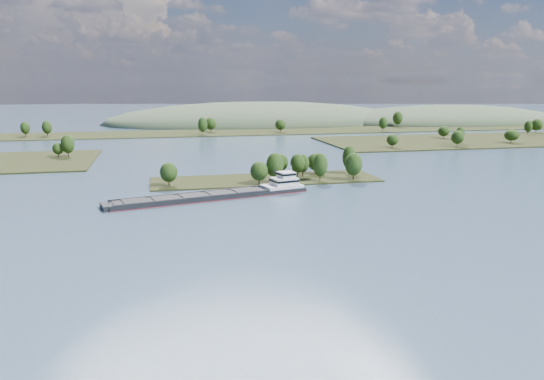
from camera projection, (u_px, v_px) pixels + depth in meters
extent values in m
plane|color=#395063|center=(302.00, 212.00, 177.24)|extent=(1800.00, 1800.00, 0.00)
cube|color=black|center=(266.00, 180.00, 234.60)|extent=(100.00, 30.00, 1.20)
cylinder|color=black|center=(320.00, 176.00, 229.17)|extent=(0.50, 0.50, 4.01)
ellipsoid|color=black|center=(320.00, 165.00, 228.14)|extent=(6.52, 6.52, 10.30)
cylinder|color=black|center=(281.00, 171.00, 245.38)|extent=(0.50, 0.50, 3.17)
ellipsoid|color=black|center=(281.00, 162.00, 244.57)|extent=(6.95, 6.95, 8.15)
cylinder|color=black|center=(275.00, 178.00, 225.94)|extent=(0.50, 0.50, 4.19)
ellipsoid|color=black|center=(275.00, 165.00, 224.86)|extent=(7.59, 7.59, 10.76)
cylinder|color=black|center=(297.00, 173.00, 239.86)|extent=(0.50, 0.50, 3.41)
ellipsoid|color=black|center=(298.00, 163.00, 238.98)|extent=(6.61, 6.61, 8.77)
cylinder|color=black|center=(259.00, 180.00, 221.98)|extent=(0.50, 0.50, 3.16)
ellipsoid|color=black|center=(259.00, 171.00, 221.16)|extent=(7.49, 7.49, 8.13)
cylinder|color=black|center=(169.00, 182.00, 218.50)|extent=(0.50, 0.50, 3.21)
ellipsoid|color=black|center=(169.00, 172.00, 217.67)|extent=(7.22, 7.22, 8.26)
cylinder|color=black|center=(303.00, 172.00, 241.91)|extent=(0.50, 0.50, 3.26)
ellipsoid|color=black|center=(303.00, 163.00, 241.07)|extent=(5.84, 5.84, 8.39)
cylinder|color=black|center=(349.00, 169.00, 247.72)|extent=(0.50, 0.50, 4.30)
ellipsoid|color=black|center=(349.00, 157.00, 246.61)|extent=(6.07, 6.07, 11.06)
cylinder|color=black|center=(353.00, 175.00, 231.86)|extent=(0.50, 0.50, 3.92)
ellipsoid|color=black|center=(354.00, 164.00, 230.85)|extent=(7.67, 7.67, 10.08)
cylinder|color=black|center=(315.00, 170.00, 246.91)|extent=(0.50, 0.50, 3.19)
ellipsoid|color=black|center=(316.00, 162.00, 246.09)|extent=(7.90, 7.90, 8.21)
cylinder|color=black|center=(68.00, 153.00, 300.70)|extent=(0.50, 0.50, 4.09)
ellipsoid|color=black|center=(68.00, 144.00, 299.65)|extent=(7.53, 7.53, 10.53)
cylinder|color=black|center=(59.00, 154.00, 300.66)|extent=(0.50, 0.50, 2.64)
ellipsoid|color=black|center=(58.00, 149.00, 299.98)|extent=(6.26, 6.26, 6.79)
cube|color=black|center=(532.00, 139.00, 397.99)|extent=(320.00, 90.00, 1.60)
cylinder|color=black|center=(392.00, 145.00, 341.82)|extent=(0.50, 0.50, 2.86)
ellipsoid|color=black|center=(393.00, 140.00, 341.08)|extent=(7.62, 7.62, 7.36)
cylinder|color=black|center=(536.00, 131.00, 438.66)|extent=(0.50, 0.50, 3.78)
ellipsoid|color=black|center=(537.00, 125.00, 437.69)|extent=(9.28, 9.28, 9.73)
cylinder|color=black|center=(511.00, 141.00, 368.62)|extent=(0.50, 0.50, 3.02)
ellipsoid|color=black|center=(512.00, 135.00, 367.84)|extent=(10.04, 10.04, 7.78)
cylinder|color=black|center=(457.00, 144.00, 347.82)|extent=(0.50, 0.50, 3.49)
ellipsoid|color=black|center=(458.00, 137.00, 346.92)|extent=(8.28, 8.28, 8.96)
cylinder|color=black|center=(459.00, 141.00, 362.03)|extent=(0.50, 0.50, 3.83)
ellipsoid|color=black|center=(460.00, 134.00, 361.04)|extent=(6.01, 6.01, 9.84)
cylinder|color=black|center=(443.00, 136.00, 397.47)|extent=(0.50, 0.50, 3.00)
ellipsoid|color=black|center=(444.00, 131.00, 396.70)|extent=(8.58, 8.58, 7.71)
cylinder|color=black|center=(528.00, 132.00, 426.32)|extent=(0.50, 0.50, 3.62)
ellipsoid|color=black|center=(528.00, 126.00, 425.39)|extent=(6.34, 6.34, 9.31)
cube|color=black|center=(212.00, 133.00, 444.95)|extent=(900.00, 60.00, 1.20)
cylinder|color=black|center=(26.00, 134.00, 411.35)|extent=(0.50, 0.50, 3.78)
ellipsoid|color=black|center=(25.00, 128.00, 410.38)|extent=(7.10, 7.10, 9.73)
cylinder|color=black|center=(383.00, 129.00, 455.94)|extent=(0.50, 0.50, 4.00)
ellipsoid|color=black|center=(383.00, 123.00, 454.91)|extent=(7.30, 7.30, 10.29)
cylinder|color=black|center=(211.00, 129.00, 448.92)|extent=(0.50, 0.50, 3.98)
ellipsoid|color=black|center=(211.00, 124.00, 447.90)|extent=(9.34, 9.34, 10.24)
cylinder|color=black|center=(397.00, 125.00, 494.79)|extent=(0.50, 0.50, 4.76)
ellipsoid|color=black|center=(398.00, 118.00, 493.57)|extent=(9.08, 9.08, 12.24)
cylinder|color=black|center=(47.00, 134.00, 412.04)|extent=(0.50, 0.50, 4.03)
ellipsoid|color=black|center=(47.00, 127.00, 411.00)|extent=(7.44, 7.44, 10.37)
cylinder|color=black|center=(280.00, 130.00, 447.17)|extent=(0.50, 0.50, 3.54)
ellipsoid|color=black|center=(280.00, 125.00, 446.26)|extent=(8.96, 8.96, 9.10)
cylinder|color=black|center=(203.00, 132.00, 424.44)|extent=(0.50, 0.50, 4.61)
ellipsoid|color=black|center=(203.00, 125.00, 423.26)|extent=(7.65, 7.65, 11.85)
ellipsoid|color=#3C4C34|center=(448.00, 122.00, 566.88)|extent=(260.00, 140.00, 36.00)
ellipsoid|color=#3C4C34|center=(259.00, 123.00, 553.26)|extent=(320.00, 160.00, 44.00)
cube|color=black|center=(212.00, 197.00, 198.16)|extent=(76.15, 27.68, 2.09)
cube|color=maroon|center=(212.00, 198.00, 198.25)|extent=(76.38, 27.91, 0.24)
cube|color=black|center=(189.00, 193.00, 198.65)|extent=(57.32, 14.67, 0.76)
cube|color=black|center=(196.00, 198.00, 190.48)|extent=(57.32, 14.67, 0.76)
cube|color=black|center=(192.00, 196.00, 194.59)|extent=(57.45, 22.15, 0.29)
cube|color=black|center=(135.00, 201.00, 185.39)|extent=(10.20, 9.64, 0.33)
cube|color=black|center=(164.00, 198.00, 189.96)|extent=(10.20, 9.64, 0.33)
cube|color=black|center=(192.00, 195.00, 194.53)|extent=(10.20, 9.64, 0.33)
cube|color=black|center=(219.00, 193.00, 199.11)|extent=(10.20, 9.64, 0.33)
cube|color=black|center=(245.00, 190.00, 203.68)|extent=(10.20, 9.64, 0.33)
cube|color=black|center=(106.00, 207.00, 181.24)|extent=(4.85, 9.00, 1.90)
cylinder|color=black|center=(108.00, 203.00, 181.39)|extent=(0.28, 0.28, 2.09)
cube|color=silver|center=(282.00, 186.00, 210.72)|extent=(16.98, 12.55, 1.14)
cube|color=silver|center=(284.00, 181.00, 210.75)|extent=(11.08, 9.69, 2.85)
cube|color=black|center=(284.00, 180.00, 210.67)|extent=(11.31, 9.92, 0.86)
cube|color=silver|center=(286.00, 175.00, 210.67)|extent=(6.92, 6.92, 2.09)
cube|color=black|center=(286.00, 174.00, 210.59)|extent=(7.15, 7.15, 0.76)
cube|color=silver|center=(286.00, 172.00, 210.44)|extent=(7.38, 7.38, 0.19)
cylinder|color=silver|center=(291.00, 169.00, 211.24)|extent=(0.23, 0.23, 2.47)
cylinder|color=black|center=(274.00, 171.00, 211.23)|extent=(0.58, 0.58, 1.14)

